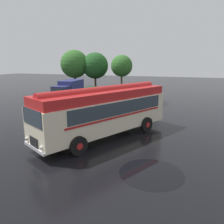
# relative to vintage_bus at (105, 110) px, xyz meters

# --- Properties ---
(ground_plane) EXTENTS (120.00, 120.00, 0.00)m
(ground_plane) POSITION_rel_vintage_bus_xyz_m (-0.91, -0.20, -1.89)
(ground_plane) COLOR black
(vintage_bus) EXTENTS (6.91, 10.05, 3.49)m
(vintage_bus) POSITION_rel_vintage_bus_xyz_m (0.00, 0.00, 0.00)
(vintage_bus) COLOR beige
(vintage_bus) RESTS_ON ground
(car_near_left) EXTENTS (2.14, 4.29, 1.66)m
(car_near_left) POSITION_rel_vintage_bus_xyz_m (-6.86, 13.10, -1.05)
(car_near_left) COLOR #144C28
(car_near_left) RESTS_ON ground
(car_mid_left) EXTENTS (2.32, 4.37, 1.66)m
(car_mid_left) POSITION_rel_vintage_bus_xyz_m (-4.40, 13.05, -1.05)
(car_mid_left) COLOR #144C28
(car_mid_left) RESTS_ON ground
(car_mid_right) EXTENTS (2.07, 4.26, 1.66)m
(car_mid_right) POSITION_rel_vintage_bus_xyz_m (-1.37, 12.58, -1.05)
(car_mid_right) COLOR #144C28
(car_mid_right) RESTS_ON ground
(car_far_right) EXTENTS (2.01, 4.23, 1.66)m
(car_far_right) POSITION_rel_vintage_bus_xyz_m (1.38, 12.84, -1.05)
(car_far_right) COLOR black
(car_far_right) RESTS_ON ground
(box_van) EXTENTS (2.51, 5.84, 2.50)m
(box_van) POSITION_rel_vintage_bus_xyz_m (-9.85, 12.55, -0.53)
(box_van) COLOR navy
(box_van) RESTS_ON ground
(tree_far_left) EXTENTS (4.55, 4.55, 6.83)m
(tree_far_left) POSITION_rel_vintage_bus_xyz_m (-12.62, 19.31, 2.60)
(tree_far_left) COLOR #4C3823
(tree_far_left) RESTS_ON ground
(tree_left_of_centre) EXTENTS (4.29, 4.29, 6.43)m
(tree_left_of_centre) POSITION_rel_vintage_bus_xyz_m (-9.54, 20.51, 2.36)
(tree_left_of_centre) COLOR #4C3823
(tree_left_of_centre) RESTS_ON ground
(tree_centre) EXTENTS (3.34, 3.34, 5.98)m
(tree_centre) POSITION_rel_vintage_bus_xyz_m (-4.62, 19.83, 2.51)
(tree_centre) COLOR #4C3823
(tree_centre) RESTS_ON ground
(puddle_patch) EXTENTS (3.02, 3.02, 0.01)m
(puddle_patch) POSITION_rel_vintage_bus_xyz_m (3.83, -4.05, -1.89)
(puddle_patch) COLOR black
(puddle_patch) RESTS_ON ground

